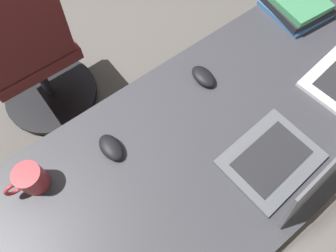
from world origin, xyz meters
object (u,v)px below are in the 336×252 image
at_px(mouse_spare, 203,76).
at_px(office_chair, 30,58).
at_px(laptop_leftmost, 289,166).
at_px(coffee_mug, 30,179).
at_px(book_stack_near, 296,3).
at_px(drawer_pedestal, 128,242).
at_px(mouse_main, 111,147).

relative_size(mouse_spare, office_chair, 0.11).
height_order(laptop_leftmost, mouse_spare, laptop_leftmost).
distance_m(mouse_spare, coffee_mug, 0.66).
xyz_separation_m(laptop_leftmost, book_stack_near, (-0.56, -0.46, -0.02)).
bearing_deg(book_stack_near, coffee_mug, 0.87).
relative_size(drawer_pedestal, office_chair, 0.72).
distance_m(drawer_pedestal, office_chair, 1.00).
bearing_deg(mouse_spare, office_chair, -59.39).
bearing_deg(laptop_leftmost, book_stack_near, -140.45).
distance_m(laptop_leftmost, mouse_main, 0.55).
bearing_deg(book_stack_near, office_chair, -36.22).
bearing_deg(office_chair, drawer_pedestal, 84.06).
distance_m(mouse_main, coffee_mug, 0.25).
height_order(drawer_pedestal, office_chair, office_chair).
bearing_deg(office_chair, mouse_spare, 120.61).
bearing_deg(drawer_pedestal, book_stack_near, -165.60).
relative_size(drawer_pedestal, book_stack_near, 2.40).
relative_size(coffee_mug, office_chair, 0.13).
bearing_deg(laptop_leftmost, drawer_pedestal, -19.83).
xyz_separation_m(book_stack_near, office_chair, (0.97, -0.71, -0.31)).
relative_size(drawer_pedestal, mouse_main, 6.68).
bearing_deg(coffee_mug, mouse_main, 168.63).
xyz_separation_m(drawer_pedestal, office_chair, (-0.10, -0.99, 0.11)).
xyz_separation_m(drawer_pedestal, book_stack_near, (-1.07, -0.28, 0.42)).
xyz_separation_m(mouse_main, coffee_mug, (0.25, -0.05, 0.03)).
height_order(laptop_leftmost, coffee_mug, laptop_leftmost).
height_order(laptop_leftmost, office_chair, office_chair).
bearing_deg(coffee_mug, laptop_leftmost, 144.92).
bearing_deg(laptop_leftmost, office_chair, -70.63).
distance_m(mouse_main, book_stack_near, 0.95).
relative_size(laptop_leftmost, book_stack_near, 1.06).
bearing_deg(mouse_spare, book_stack_near, -175.87).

